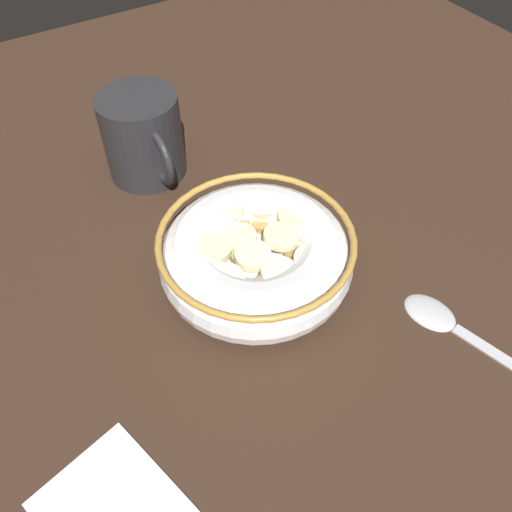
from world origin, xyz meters
TOP-DOWN VIEW (x-y plane):
  - ground_plane at (0.00, 0.00)cm, footprint 115.81×115.81cm
  - cereal_bowl at (-0.00, 0.03)cm, footprint 17.26×17.26cm
  - spoon at (13.54, 11.45)cm, footprint 17.20×6.63cm
  - coffee_mug at (-19.16, -2.07)cm, footprint 11.29×8.31cm

SIDE VIEW (x-z plane):
  - ground_plane at x=0.00cm, z-range -2.00..0.00cm
  - spoon at x=13.54cm, z-range -0.06..0.74cm
  - cereal_bowl at x=0.00cm, z-range 0.24..5.75cm
  - coffee_mug at x=-19.16cm, z-range 0.00..9.22cm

